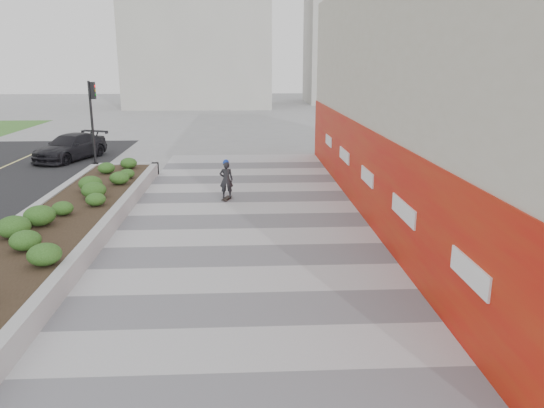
{
  "coord_description": "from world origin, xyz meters",
  "views": [
    {
      "loc": [
        0.01,
        -8.49,
        5.09
      ],
      "look_at": [
        0.78,
        6.26,
        1.1
      ],
      "focal_mm": 35.0,
      "sensor_mm": 36.0,
      "label": 1
    }
  ],
  "objects_px": {
    "planter": "(62,222)",
    "traffic_signal_near": "(93,112)",
    "car_dark": "(70,147)",
    "skateboarder": "(226,179)"
  },
  "relations": [
    {
      "from": "planter",
      "to": "skateboarder",
      "type": "distance_m",
      "value": 6.3
    },
    {
      "from": "planter",
      "to": "car_dark",
      "type": "relative_size",
      "value": 3.85
    },
    {
      "from": "planter",
      "to": "traffic_signal_near",
      "type": "distance_m",
      "value": 10.9
    },
    {
      "from": "traffic_signal_near",
      "to": "car_dark",
      "type": "relative_size",
      "value": 0.9
    },
    {
      "from": "traffic_signal_near",
      "to": "skateboarder",
      "type": "distance_m",
      "value": 9.39
    },
    {
      "from": "planter",
      "to": "car_dark",
      "type": "xyz_separation_m",
      "value": [
        -3.74,
        12.95,
        0.26
      ]
    },
    {
      "from": "planter",
      "to": "traffic_signal_near",
      "type": "xyz_separation_m",
      "value": [
        -1.73,
        10.5,
        2.34
      ]
    },
    {
      "from": "planter",
      "to": "traffic_signal_near",
      "type": "height_order",
      "value": "traffic_signal_near"
    },
    {
      "from": "planter",
      "to": "traffic_signal_near",
      "type": "bearing_deg",
      "value": 99.35
    },
    {
      "from": "traffic_signal_near",
      "to": "skateboarder",
      "type": "xyz_separation_m",
      "value": [
        6.53,
        -6.45,
        -1.97
      ]
    }
  ]
}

